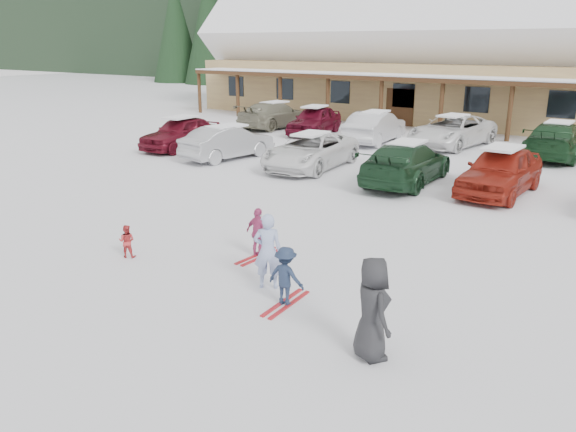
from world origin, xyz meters
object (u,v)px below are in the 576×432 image
Objects in this scene: parked_car_0 at (181,133)px; parked_car_11 at (557,140)px; child_magenta at (258,233)px; parked_car_3 at (406,163)px; parked_car_9 at (375,127)px; adult_skier at (268,251)px; parked_car_7 at (275,115)px; parked_car_2 at (311,151)px; parked_car_4 at (501,171)px; bystander_dark at (372,309)px; child_navy at (286,276)px; parked_car_8 at (315,120)px; day_lodge at (406,57)px; toddler_red at (127,241)px; parked_car_1 at (228,142)px.

parked_car_0 is 0.82× the size of parked_car_11.
child_magenta is 0.23× the size of parked_car_3.
parked_car_9 is 0.88× the size of parked_car_11.
adult_skier is 18.20m from parked_car_9.
child_magenta is 21.06m from parked_car_7.
parked_car_7 reaches higher than parked_car_2.
bystander_dark is at bearing -82.05° from parked_car_4.
bystander_dark is 0.38× the size of parked_car_0.
child_magenta is at bearing -43.71° from child_navy.
parked_car_3 is (-1.44, 10.00, -0.05)m from adult_skier.
child_magenta is 0.27× the size of parked_car_8.
parked_car_7 is (-15.20, 7.92, -0.02)m from parked_car_4.
parked_car_9 is (-5.07, 15.85, 0.19)m from child_magenta.
day_lodge is 12.50m from parked_car_9.
child_navy is at bearing -64.39° from parked_car_2.
parked_car_2 is at bearing -62.49° from child_navy.
adult_skier is at bearing -41.99° from parked_car_0.
toddler_red is 21.28m from parked_car_7.
parked_car_11 is at bearing -137.01° from toddler_red.
parked_car_2 is at bearing -67.49° from parked_car_8.
parked_car_7 is at bearing -39.02° from parked_car_3.
adult_skier reaches higher than parked_car_7.
parked_car_7 is (-3.53, -10.26, -3.18)m from day_lodge.
toddler_red is at bearing 92.70° from parked_car_9.
parked_car_11 is (14.91, 7.92, 0.03)m from parked_car_0.
parked_car_2 is at bearing -76.73° from day_lodge.
toddler_red is 17.82m from parked_car_9.
parked_car_11 is (11.56, 8.44, 0.07)m from parked_car_1.
day_lodge is 5.71× the size of parked_car_3.
parked_car_2 is at bearing -166.28° from parked_car_1.
child_navy is at bearing -41.56° from parked_car_0.
parked_car_2 is at bearing -4.19° from parked_car_0.
parked_car_9 is at bearing -18.07° from parked_car_8.
day_lodge reaches higher than adult_skier.
parked_car_8 is at bearing -14.37° from parked_car_9.
child_navy is 10.90m from parked_car_4.
parked_car_4 is (7.32, 0.27, 0.08)m from parked_car_2.
parked_car_0 is (-15.91, 11.41, -0.09)m from bystander_dark.
parked_car_11 reaches higher than parked_car_3.
toddler_red is 0.15× the size of parked_car_7.
toddler_red is 0.17× the size of parked_car_4.
day_lodge is at bearing -81.70° from parked_car_1.
adult_skier is at bearing 158.29° from toddler_red.
child_magenta is 0.27× the size of parked_car_0.
child_navy is at bearing -69.73° from day_lodge.
day_lodge is 19.23m from parked_car_2.
day_lodge is at bearing -42.52° from parked_car_11.
day_lodge reaches higher than parked_car_3.
parked_car_9 reaches higher than parked_car_3.
child_navy is 21.23m from parked_car_8.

